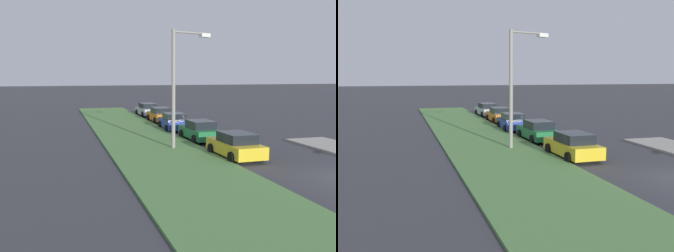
{
  "view_description": "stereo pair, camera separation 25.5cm",
  "coord_description": "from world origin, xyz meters",
  "views": [
    {
      "loc": [
        -14.45,
        12.87,
        4.77
      ],
      "look_at": [
        12.03,
        5.29,
        1.11
      ],
      "focal_mm": 41.9,
      "sensor_mm": 36.0,
      "label": 1
    },
    {
      "loc": [
        -14.52,
        12.62,
        4.77
      ],
      "look_at": [
        12.03,
        5.29,
        1.11
      ],
      "focal_mm": 41.9,
      "sensor_mm": 36.0,
      "label": 2
    }
  ],
  "objects": [
    {
      "name": "grass_median",
      "position": [
        10.0,
        6.94,
        0.06
      ],
      "size": [
        60.0,
        6.0,
        0.12
      ],
      "primitive_type": "cube",
      "color": "#517F42",
      "rests_on": "ground"
    },
    {
      "name": "parked_car_yellow",
      "position": [
        5.74,
        3.06,
        0.72
      ],
      "size": [
        4.35,
        2.11,
        1.47
      ],
      "rotation": [
        0.0,
        0.0,
        0.03
      ],
      "color": "gold",
      "rests_on": "ground"
    },
    {
      "name": "parked_car_green",
      "position": [
        11.81,
        2.97,
        0.72
      ],
      "size": [
        4.33,
        2.08,
        1.47
      ],
      "rotation": [
        0.0,
        0.0,
        0.02
      ],
      "color": "#1E6B38",
      "rests_on": "ground"
    },
    {
      "name": "parked_car_blue",
      "position": [
        17.45,
        3.23,
        0.72
      ],
      "size": [
        4.39,
        2.2,
        1.47
      ],
      "rotation": [
        0.0,
        0.0,
        -0.05
      ],
      "color": "#23389E",
      "rests_on": "ground"
    },
    {
      "name": "parked_car_orange",
      "position": [
        23.18,
        2.89,
        0.72
      ],
      "size": [
        4.31,
        2.04,
        1.47
      ],
      "rotation": [
        0.0,
        0.0,
        0.01
      ],
      "color": "orange",
      "rests_on": "ground"
    },
    {
      "name": "parked_car_silver",
      "position": [
        29.16,
        2.84,
        0.72
      ],
      "size": [
        4.38,
        2.18,
        1.47
      ],
      "rotation": [
        0.0,
        0.0,
        0.05
      ],
      "color": "#B2B5BA",
      "rests_on": "ground"
    },
    {
      "name": "streetlight",
      "position": [
        9.11,
        5.46,
        4.39
      ],
      "size": [
        1.08,
        2.81,
        7.5
      ],
      "color": "gray",
      "rests_on": "ground"
    }
  ]
}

